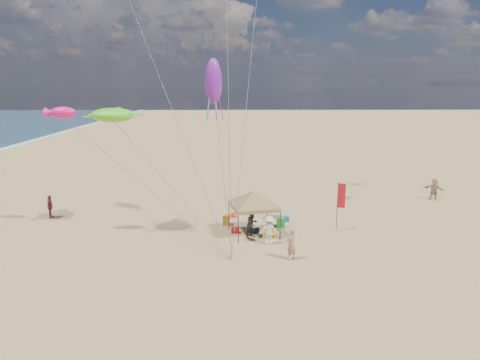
{
  "coord_description": "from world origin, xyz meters",
  "views": [
    {
      "loc": [
        -0.35,
        -21.53,
        9.55
      ],
      "look_at": [
        0.0,
        3.0,
        4.0
      ],
      "focal_mm": 31.86,
      "sensor_mm": 36.0,
      "label": 1
    }
  ],
  "objects": [
    {
      "name": "feather_flag",
      "position": [
        6.62,
        5.28,
        2.19
      ],
      "size": [
        0.5,
        0.13,
        3.3
      ],
      "color": "black",
      "rests_on": "ground"
    },
    {
      "name": "person_near_b",
      "position": [
        0.8,
        4.13,
        0.89
      ],
      "size": [
        1.08,
        1.09,
        1.78
      ],
      "primitive_type": "imported",
      "rotation": [
        0.0,
        0.0,
        0.82
      ],
      "color": "#353D48",
      "rests_on": "ground"
    },
    {
      "name": "crate_grey",
      "position": [
        1.6,
        4.05,
        0.14
      ],
      "size": [
        0.34,
        0.3,
        0.28
      ],
      "primitive_type": "cube",
      "color": "slate",
      "rests_on": "ground"
    },
    {
      "name": "cooler_red",
      "position": [
        -0.28,
        4.94,
        0.19
      ],
      "size": [
        0.54,
        0.38,
        0.38
      ],
      "primitive_type": "cube",
      "color": "#AE0D18",
      "rests_on": "ground"
    },
    {
      "name": "person_near_c",
      "position": [
        1.76,
        2.87,
        0.9
      ],
      "size": [
        1.21,
        0.77,
        1.79
      ],
      "primitive_type": "imported",
      "rotation": [
        0.0,
        0.0,
        3.05
      ],
      "color": "silver",
      "rests_on": "ground"
    },
    {
      "name": "chair_yellow",
      "position": [
        -0.9,
        6.58,
        0.35
      ],
      "size": [
        0.5,
        0.5,
        0.7
      ],
      "primitive_type": "cube",
      "color": "orange",
      "rests_on": "ground"
    },
    {
      "name": "canopy_tent",
      "position": [
        0.9,
        4.7,
        2.8
      ],
      "size": [
        5.31,
        5.31,
        3.36
      ],
      "color": "black",
      "rests_on": "ground"
    },
    {
      "name": "person_far_c",
      "position": [
        16.45,
        12.92,
        0.92
      ],
      "size": [
        1.67,
        1.49,
        1.84
      ],
      "primitive_type": "imported",
      "rotation": [
        0.0,
        0.0,
        5.61
      ],
      "color": "tan",
      "rests_on": "ground"
    },
    {
      "name": "bag_orange",
      "position": [
        -0.37,
        8.37,
        0.18
      ],
      "size": [
        0.54,
        0.69,
        0.36
      ],
      "primitive_type": "cylinder",
      "rotation": [
        0.0,
        1.57,
        1.22
      ],
      "color": "#FF390E",
      "rests_on": "ground"
    },
    {
      "name": "ground",
      "position": [
        0.0,
        0.0,
        0.0
      ],
      "size": [
        280.0,
        280.0,
        0.0
      ],
      "primitive_type": "plane",
      "color": "tan",
      "rests_on": "ground"
    },
    {
      "name": "person_near_a",
      "position": [
        2.79,
        0.54,
        0.91
      ],
      "size": [
        0.79,
        0.76,
        1.82
      ],
      "primitive_type": "imported",
      "rotation": [
        0.0,
        0.0,
        3.84
      ],
      "color": "#A97560",
      "rests_on": "ground"
    },
    {
      "name": "squid_kite",
      "position": [
        -1.65,
        6.49,
        9.72
      ],
      "size": [
        1.18,
        1.18,
        2.9
      ],
      "primitive_type": "ellipsoid",
      "rotation": [
        0.0,
        0.0,
        0.06
      ],
      "color": "purple",
      "rests_on": "ground"
    },
    {
      "name": "bag_navy",
      "position": [
        0.96,
        4.87,
        0.18
      ],
      "size": [
        0.69,
        0.54,
        0.36
      ],
      "primitive_type": "cylinder",
      "rotation": [
        0.0,
        1.57,
        0.35
      ],
      "color": "#0D1D3A",
      "rests_on": "ground"
    },
    {
      "name": "chair_green",
      "position": [
        2.83,
        6.01,
        0.35
      ],
      "size": [
        0.5,
        0.5,
        0.7
      ],
      "primitive_type": "cube",
      "color": "#198A28",
      "rests_on": "ground"
    },
    {
      "name": "beach_cart",
      "position": [
        1.85,
        4.35,
        0.2
      ],
      "size": [
        0.9,
        0.5,
        0.24
      ],
      "primitive_type": "cube",
      "color": "#FFF41C",
      "rests_on": "ground"
    },
    {
      "name": "person_far_a",
      "position": [
        -13.72,
        8.33,
        0.86
      ],
      "size": [
        0.56,
        1.06,
        1.72
      ],
      "primitive_type": "imported",
      "rotation": [
        0.0,
        0.0,
        1.71
      ],
      "color": "#A43F47",
      "rests_on": "ground"
    },
    {
      "name": "fish_kite",
      "position": [
        -10.75,
        4.7,
        7.85
      ],
      "size": [
        1.83,
        1.41,
        0.73
      ],
      "primitive_type": "ellipsoid",
      "rotation": [
        0.0,
        0.0,
        -0.41
      ],
      "color": "#EF127B",
      "rests_on": "ground"
    },
    {
      "name": "cooler_blue",
      "position": [
        3.26,
        7.25,
        0.19
      ],
      "size": [
        0.54,
        0.38,
        0.38
      ],
      "primitive_type": "cube",
      "color": "#1449A7",
      "rests_on": "ground"
    },
    {
      "name": "turtle_kite",
      "position": [
        -7.8,
        4.92,
        7.68
      ],
      "size": [
        3.05,
        2.65,
        0.88
      ],
      "primitive_type": "ellipsoid",
      "rotation": [
        0.0,
        0.0,
        -0.22
      ],
      "color": "#53D81C",
      "rests_on": "ground"
    }
  ]
}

